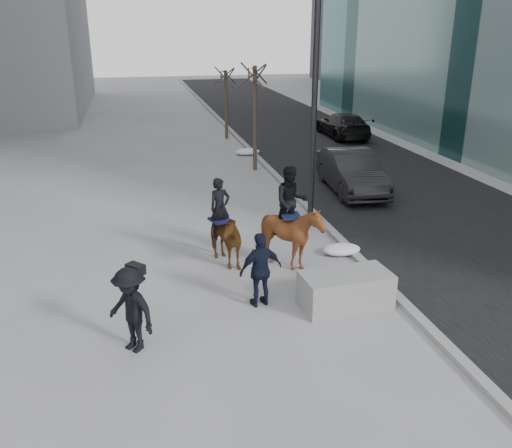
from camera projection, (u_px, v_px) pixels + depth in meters
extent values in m
plane|color=gray|center=(267.00, 302.00, 12.57)|extent=(120.00, 120.00, 0.00)
cube|color=black|center=(370.00, 175.00, 23.17)|extent=(8.00, 90.00, 0.01)
cube|color=gray|center=(280.00, 179.00, 22.32)|extent=(0.25, 90.00, 0.12)
cube|color=gray|center=(346.00, 290.00, 12.26)|extent=(2.09, 1.16, 0.81)
imported|color=black|center=(352.00, 172.00, 20.69)|extent=(2.01, 4.82, 1.55)
imported|color=black|center=(343.00, 125.00, 30.83)|extent=(1.98, 4.82, 1.40)
imported|color=#4B2B0F|center=(221.00, 237.00, 14.31)|extent=(1.37, 1.98, 1.53)
imported|color=black|center=(220.00, 208.00, 14.18)|extent=(0.68, 0.55, 1.60)
cube|color=#12103A|center=(220.00, 220.00, 14.30)|extent=(0.64, 0.69, 0.06)
imported|color=#4B2C0F|center=(292.00, 236.00, 14.09)|extent=(1.58, 1.74, 1.77)
imported|color=black|center=(291.00, 202.00, 13.92)|extent=(0.96, 0.78, 1.84)
cube|color=#0F1937|center=(291.00, 216.00, 14.05)|extent=(0.53, 0.60, 0.06)
imported|color=black|center=(261.00, 270.00, 12.16)|extent=(1.10, 0.64, 1.75)
cylinder|color=#CF3C0C|center=(253.00, 249.00, 12.55)|extent=(0.04, 0.18, 0.07)
imported|color=black|center=(131.00, 310.00, 10.44)|extent=(1.24, 1.28, 1.75)
cube|color=black|center=(136.00, 269.00, 10.44)|extent=(0.40, 0.41, 0.20)
cylinder|color=black|center=(315.00, 81.00, 15.92)|extent=(0.18, 0.18, 9.00)
ellipsoid|color=silver|center=(248.00, 152.00, 26.76)|extent=(1.23, 0.78, 0.31)
ellipsoid|color=silver|center=(342.00, 250.00, 15.15)|extent=(1.08, 0.69, 0.28)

